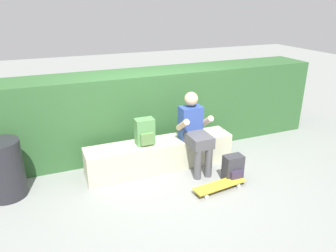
% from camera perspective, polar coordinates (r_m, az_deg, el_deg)
% --- Properties ---
extents(ground_plane, '(24.00, 24.00, 0.00)m').
position_cam_1_polar(ground_plane, '(4.86, 0.41, -9.49)').
color(ground_plane, gray).
extents(bench_main, '(2.34, 0.44, 0.46)m').
position_cam_1_polar(bench_main, '(5.07, -1.35, -5.06)').
color(bench_main, '#B7B699').
rests_on(bench_main, ground).
extents(person_skater, '(0.49, 0.62, 1.21)m').
position_cam_1_polar(person_skater, '(4.90, 4.76, -0.65)').
color(person_skater, '#2D4793').
rests_on(person_skater, ground).
extents(skateboard_near_person, '(0.82, 0.29, 0.09)m').
position_cam_1_polar(skateboard_near_person, '(4.64, 9.19, -10.36)').
color(skateboard_near_person, gold).
rests_on(skateboard_near_person, ground).
extents(backpack_on_bench, '(0.28, 0.23, 0.40)m').
position_cam_1_polar(backpack_on_bench, '(4.81, -4.13, -1.08)').
color(backpack_on_bench, '#51894C').
rests_on(backpack_on_bench, bench_main).
extents(backpack_on_ground, '(0.28, 0.23, 0.40)m').
position_cam_1_polar(backpack_on_ground, '(4.84, 11.52, -7.46)').
color(backpack_on_ground, '#333338').
rests_on(backpack_on_ground, ground).
extents(hedge_row, '(5.97, 0.79, 1.38)m').
position_cam_1_polar(hedge_row, '(5.70, -2.02, 3.03)').
color(hedge_row, '#2E5A2D').
rests_on(hedge_row, ground).
extents(trash_bin, '(0.50, 0.50, 0.80)m').
position_cam_1_polar(trash_bin, '(4.82, -27.17, -6.90)').
color(trash_bin, '#232328').
rests_on(trash_bin, ground).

